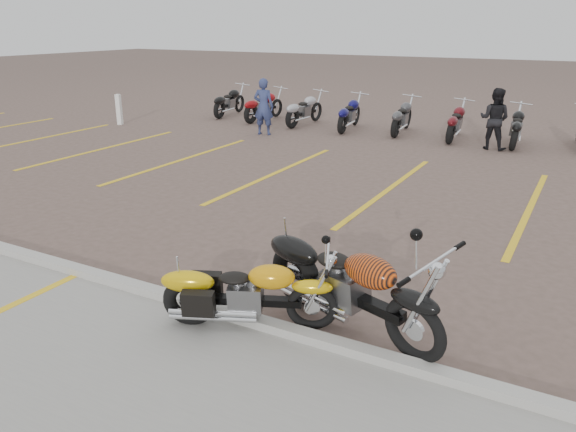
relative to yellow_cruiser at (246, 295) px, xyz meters
The scene contains 9 objects.
ground 2.13m from the yellow_cruiser, 102.01° to the left, with size 100.00×100.00×0.00m, color #6F564F.
curb 0.56m from the yellow_cruiser, behind, with size 60.00×0.18×0.12m, color #ADAAA3.
parking_stripes 6.08m from the yellow_cruiser, 94.12° to the left, with size 38.00×5.50×0.01m, color yellow, non-canonical shape.
yellow_cruiser is the anchor object (origin of this frame).
flame_cruiser 1.13m from the yellow_cruiser, 28.99° to the left, with size 2.38×0.95×1.02m.
person_a 11.47m from the yellow_cruiser, 120.28° to the left, with size 0.62×0.40×1.69m, color navy.
person_b 11.12m from the yellow_cruiser, 86.43° to the left, with size 0.79×0.62×1.63m, color black.
bollard 14.20m from the yellow_cruiser, 140.27° to the left, with size 0.15×0.15×1.00m, color white.
bg_bike_row 12.33m from the yellow_cruiser, 80.93° to the left, with size 22.16×2.02×1.10m.
Camera 1 is at (3.55, -6.71, 3.26)m, focal length 35.00 mm.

